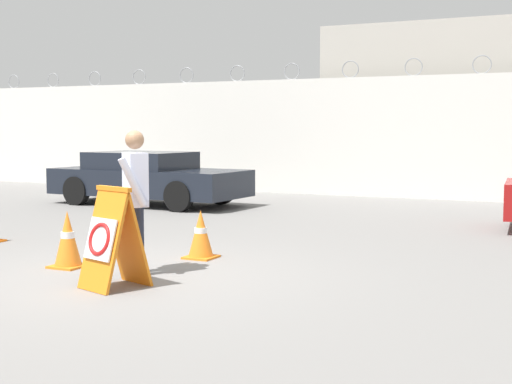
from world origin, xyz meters
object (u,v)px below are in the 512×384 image
object	(u,v)px
security_guard	(135,194)
traffic_cone_far	(68,239)
parked_car_front_coupe	(147,178)
traffic_cone_mid	(201,234)
barricade_sign	(112,238)

from	to	relation	value
security_guard	traffic_cone_far	xyz separation A→B (m)	(-1.06, -0.00, -0.63)
security_guard	parked_car_front_coupe	size ratio (longest dim) A/B	0.37
traffic_cone_mid	traffic_cone_far	xyz separation A→B (m)	(-1.23, -1.30, 0.03)
traffic_cone_far	parked_car_front_coupe	distance (m)	7.64
traffic_cone_mid	parked_car_front_coupe	bearing A→B (deg)	129.73
security_guard	traffic_cone_far	bearing A→B (deg)	-139.08
barricade_sign	traffic_cone_far	size ratio (longest dim) A/B	1.57
security_guard	traffic_cone_mid	xyz separation A→B (m)	(0.18, 1.30, -0.66)
traffic_cone_far	parked_car_front_coupe	bearing A→B (deg)	116.23
traffic_cone_mid	parked_car_front_coupe	world-z (taller)	parked_car_front_coupe
barricade_sign	security_guard	world-z (taller)	security_guard
traffic_cone_mid	traffic_cone_far	distance (m)	1.80
security_guard	traffic_cone_far	world-z (taller)	security_guard
security_guard	traffic_cone_mid	world-z (taller)	security_guard
barricade_sign	traffic_cone_far	xyz separation A→B (m)	(-1.25, 0.73, -0.21)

